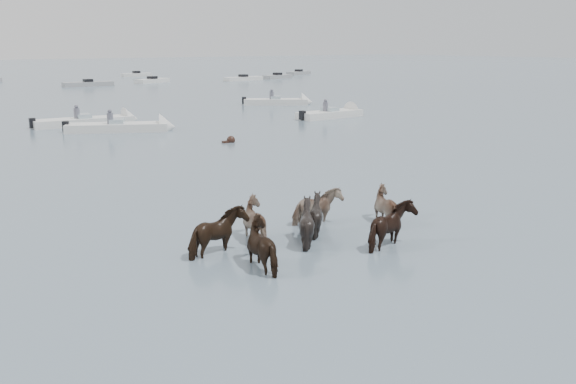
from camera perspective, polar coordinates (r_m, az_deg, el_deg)
ground at (r=16.49m, az=7.83°, el=-4.42°), size 400.00×400.00×0.00m
pony_herd at (r=16.17m, az=1.88°, el=-3.07°), size 6.95×3.86×1.37m
swimming_pony at (r=32.59m, az=-5.33°, el=4.73°), size 0.72×0.44×0.44m
motorboat_b at (r=37.84m, az=-14.16°, el=5.79°), size 6.28×4.27×1.92m
motorboat_c at (r=41.50m, az=-17.11°, el=6.25°), size 6.76×2.08×1.92m
motorboat_d at (r=43.95m, az=4.60°, el=7.18°), size 5.61×1.83×1.92m
motorboat_e at (r=52.79m, az=-0.28°, el=8.27°), size 5.65×4.55×1.92m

